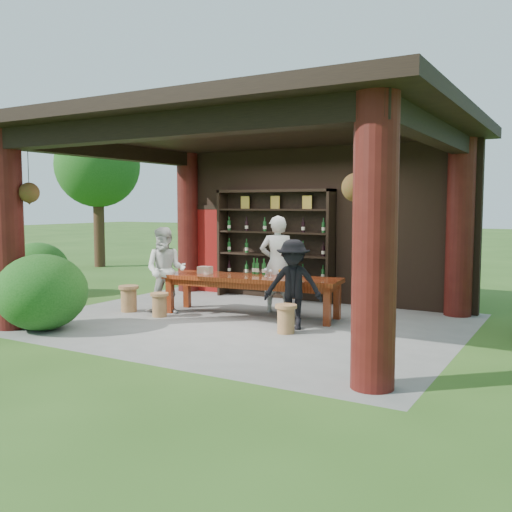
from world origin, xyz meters
The scene contains 15 objects.
ground centered at (0.00, 0.00, 0.00)m, with size 90.00×90.00×0.00m, color #2D5119.
pavilion centered at (-0.01, 0.43, 2.13)m, with size 7.50×6.00×3.60m.
wine_shelf centered at (-0.73, 2.45, 1.21)m, with size 2.74×0.42×2.41m.
tasting_table centered at (-0.20, 0.56, 0.63)m, with size 3.45×1.29×0.75m.
stool_near_left centered at (-1.63, -0.37, 0.24)m, with size 0.34×0.34×0.45m.
stool_near_right centered at (1.03, -0.41, 0.25)m, with size 0.36×0.36×0.47m.
stool_far_left centered at (-2.49, -0.26, 0.27)m, with size 0.39×0.39×0.51m.
host centered at (0.04, 1.15, 0.94)m, with size 0.68×0.45×1.87m, color beige.
guest_woman centered at (-1.75, -0.04, 0.83)m, with size 0.80×0.63×1.66m, color beige.
guest_man centered at (0.99, -0.06, 0.75)m, with size 0.97×0.56×1.51m, color black.
table_bottles centered at (-0.22, 0.87, 0.90)m, with size 0.32×0.11×0.31m.
table_glasses centered at (0.38, 0.65, 0.82)m, with size 0.75×0.26×0.15m.
napkin_basket centered at (-1.17, 0.46, 0.82)m, with size 0.26×0.18×0.14m, color #BF6672.
shrubs centered at (2.13, 0.58, 0.55)m, with size 14.97×9.26×1.36m.
trees centered at (2.97, 1.49, 3.37)m, with size 20.98×12.12×4.80m.
Camera 1 is at (5.18, -8.54, 2.08)m, focal length 40.00 mm.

